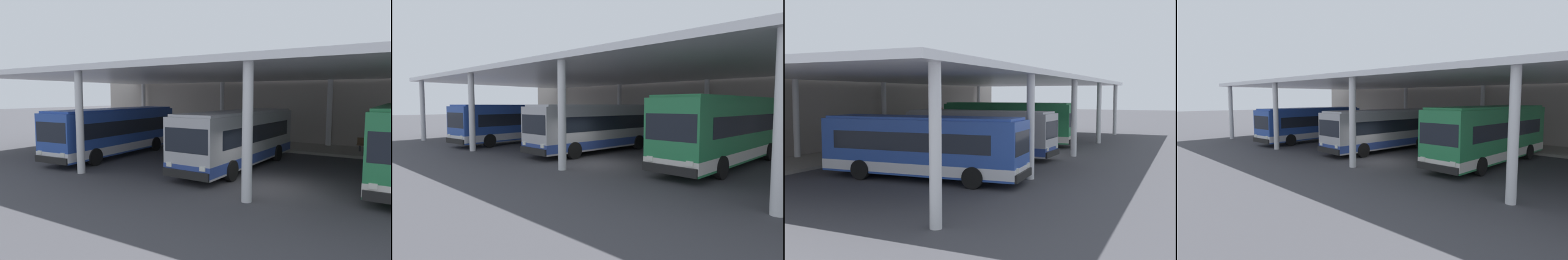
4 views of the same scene
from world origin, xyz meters
TOP-DOWN VIEW (x-y plane):
  - ground_plane at (0.00, 0.00)m, footprint 200.00×200.00m
  - platform_kerb at (0.00, 11.75)m, footprint 42.00×4.50m
  - station_building_facade at (0.00, 15.00)m, footprint 48.00×1.60m
  - canopy_shelter at (0.00, 5.50)m, footprint 40.00×17.00m
  - bus_nearest_bay at (-11.57, 2.39)m, footprint 3.18×10.67m
  - bus_second_bay at (-2.97, 3.33)m, footprint 3.00×10.62m
  - bus_middle_bay at (5.13, 4.38)m, footprint 2.83×11.36m
  - bench_waiting at (3.12, 11.82)m, footprint 1.80×0.45m
  - trash_bin at (5.19, 11.45)m, footprint 0.52×0.52m
  - banner_sign at (4.95, 10.94)m, footprint 0.70×0.12m

SIDE VIEW (x-z plane):
  - ground_plane at x=0.00m, z-range 0.00..0.00m
  - platform_kerb at x=0.00m, z-range 0.00..0.18m
  - bench_waiting at x=3.12m, z-range 0.20..1.12m
  - trash_bin at x=5.19m, z-range 0.19..1.17m
  - bus_nearest_bay at x=-11.57m, z-range 0.07..3.24m
  - bus_second_bay at x=-2.97m, z-range 0.07..3.24m
  - bus_middle_bay at x=5.13m, z-range 0.06..3.63m
  - banner_sign at x=4.95m, z-range 0.38..3.58m
  - station_building_facade at x=0.00m, z-range 0.00..6.68m
  - canopy_shelter at x=0.00m, z-range 2.52..8.07m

